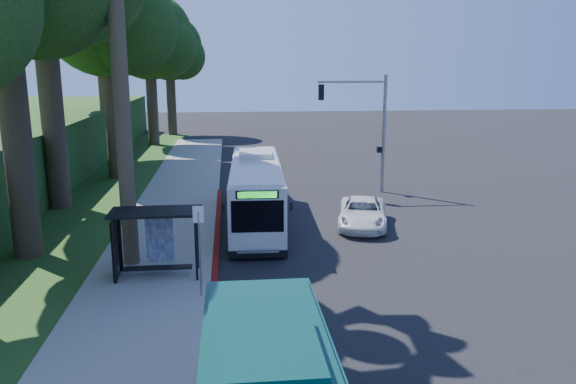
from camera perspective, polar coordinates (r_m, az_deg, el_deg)
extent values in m
plane|color=black|center=(24.14, 4.71, -5.50)|extent=(140.00, 140.00, 0.00)
cube|color=gray|center=(23.90, -12.84, -5.82)|extent=(4.50, 70.00, 0.12)
cube|color=maroon|center=(19.98, -7.51, -9.36)|extent=(0.25, 30.00, 0.13)
cube|color=#234719|center=(29.80, -22.69, -2.85)|extent=(8.00, 70.00, 0.06)
cube|color=black|center=(20.32, -13.30, -1.98)|extent=(3.20, 1.50, 0.10)
cube|color=black|center=(20.92, -17.07, -5.49)|extent=(0.06, 1.30, 2.20)
cube|color=navy|center=(21.33, -12.90, -4.75)|extent=(1.00, 0.12, 1.70)
cube|color=black|center=(20.84, -13.04, -7.51)|extent=(2.40, 0.40, 0.06)
cube|color=black|center=(21.47, -16.64, -4.99)|extent=(0.08, 0.08, 2.40)
cube|color=black|center=(21.12, -9.14, -4.90)|extent=(0.08, 0.08, 2.40)
cube|color=black|center=(20.35, -17.24, -6.02)|extent=(0.08, 0.08, 2.40)
cube|color=black|center=(19.99, -9.31, -5.94)|extent=(0.08, 0.08, 2.40)
cylinder|color=gray|center=(18.56, -8.95, -6.44)|extent=(0.06, 0.06, 3.00)
cube|color=white|center=(18.14, -9.11, -2.26)|extent=(0.35, 0.04, 0.55)
cylinder|color=gray|center=(34.01, 9.69, 5.78)|extent=(0.20, 0.20, 7.00)
cylinder|color=gray|center=(33.29, 6.52, 11.08)|extent=(4.00, 0.14, 0.14)
cube|color=black|center=(32.98, 3.39, 10.08)|extent=(0.30, 0.30, 0.90)
cube|color=black|center=(34.07, 9.23, 4.28)|extent=(0.25, 0.25, 0.35)
cylinder|color=#4C3F2D|center=(21.37, -16.59, 9.43)|extent=(0.60, 0.60, 13.00)
cylinder|color=#382B1E|center=(24.04, -25.94, 6.00)|extent=(1.10, 1.10, 10.50)
cylinder|color=#382B1E|center=(31.88, -22.97, 8.92)|extent=(1.18, 1.18, 11.90)
cylinder|color=#382B1E|center=(39.34, -17.40, 8.37)|extent=(1.06, 1.06, 9.80)
sphere|color=#0E360F|center=(39.39, -18.01, 17.12)|extent=(8.40, 8.40, 8.40)
sphere|color=#0E360F|center=(37.78, -15.70, 15.76)|extent=(5.88, 5.88, 5.88)
sphere|color=#0E360F|center=(41.07, -19.58, 15.63)|extent=(5.46, 5.46, 5.46)
cylinder|color=#382B1E|center=(47.53, -18.00, 9.85)|extent=(1.14, 1.14, 11.20)
sphere|color=#0E360F|center=(45.86, -16.43, 16.88)|extent=(6.72, 6.72, 6.72)
sphere|color=#0E360F|center=(49.65, -20.06, 16.66)|extent=(6.24, 6.24, 6.24)
cylinder|color=#382B1E|center=(55.05, -13.66, 9.34)|extent=(1.02, 1.02, 9.10)
sphere|color=#0E360F|center=(55.02, -13.97, 15.15)|extent=(8.00, 8.00, 8.00)
sphere|color=#0E360F|center=(53.61, -12.34, 14.19)|extent=(5.60, 5.60, 5.60)
sphere|color=#0E360F|center=(56.58, -15.18, 14.22)|extent=(5.20, 5.20, 5.20)
cylinder|color=#382B1E|center=(62.89, -11.79, 9.50)|extent=(0.98, 0.98, 8.40)
sphere|color=#0E360F|center=(62.83, -12.01, 14.20)|extent=(7.00, 7.00, 7.00)
sphere|color=#0E360F|center=(61.64, -10.74, 13.40)|extent=(4.90, 4.90, 4.90)
sphere|color=#0E360F|center=(64.16, -12.99, 13.48)|extent=(4.55, 4.55, 4.55)
cube|color=silver|center=(27.13, -3.27, 0.13)|extent=(2.74, 11.02, 2.60)
cube|color=black|center=(27.45, -3.24, -2.61)|extent=(2.77, 11.07, 0.32)
cube|color=black|center=(27.52, -3.29, 0.85)|extent=(2.70, 8.62, 1.00)
cube|color=black|center=(21.81, -3.12, -2.47)|extent=(2.05, 0.19, 1.28)
cube|color=black|center=(32.38, -3.39, 2.75)|extent=(1.86, 0.18, 0.91)
cube|color=#19E533|center=(21.59, -3.15, -0.26)|extent=(1.51, 0.15, 0.26)
cube|color=silver|center=(26.86, -3.31, 2.93)|extent=(2.54, 10.47, 0.11)
cube|color=silver|center=(28.63, -3.35, 3.86)|extent=(1.71, 2.34, 0.32)
cylinder|color=black|center=(24.05, -5.66, -4.44)|extent=(0.31, 0.92, 0.91)
cylinder|color=black|center=(24.07, -0.63, -4.36)|extent=(0.31, 0.92, 0.91)
cylinder|color=black|center=(31.45, -5.25, -0.30)|extent=(0.31, 0.92, 0.91)
cylinder|color=black|center=(31.46, -1.41, -0.24)|extent=(0.31, 0.92, 0.91)
cube|color=black|center=(13.07, -2.99, -13.00)|extent=(1.83, 0.11, 0.90)
cube|color=#093633|center=(9.38, -1.89, -15.90)|extent=(1.61, 2.25, 0.31)
imported|color=silver|center=(26.99, 7.58, -2.12)|extent=(3.26, 5.14, 1.32)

